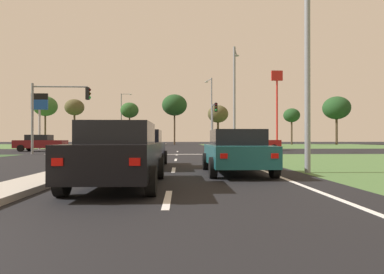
{
  "coord_description": "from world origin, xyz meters",
  "views": [
    {
      "loc": [
        3.75,
        -1.93,
        1.19
      ],
      "look_at": [
        5.12,
        35.36,
        1.41
      ],
      "focal_mm": 30.38,
      "sensor_mm": 36.0,
      "label": 1
    }
  ],
  "objects_px": {
    "street_lamp_fourth": "(122,116)",
    "car_navy_sixth": "(142,148)",
    "treeline_fifth": "(218,114)",
    "car_beige_fourth": "(134,142)",
    "fuel_price_totem": "(40,108)",
    "pedestrian_at_median": "(151,139)",
    "car_black_near": "(120,154)",
    "street_lamp_near": "(312,43)",
    "car_teal_second": "(236,151)",
    "treeline_second": "(74,108)",
    "traffic_signal_near_left": "(54,105)",
    "traffic_signal_far_right": "(214,117)",
    "fastfood_pole_sign": "(277,91)",
    "treeline_near": "(45,106)",
    "street_lamp_third": "(211,109)",
    "treeline_seventh": "(336,108)",
    "car_maroon_third": "(41,143)",
    "street_lamp_second": "(235,94)",
    "treeline_sixth": "(292,116)",
    "treeline_fourth": "(175,105)",
    "treeline_third": "(130,110)",
    "car_red_fifth": "(258,143)"
  },
  "relations": [
    {
      "from": "pedestrian_at_median",
      "to": "fuel_price_totem",
      "type": "height_order",
      "value": "fuel_price_totem"
    },
    {
      "from": "car_black_near",
      "to": "car_beige_fourth",
      "type": "distance_m",
      "value": 34.1
    },
    {
      "from": "car_maroon_third",
      "to": "street_lamp_third",
      "type": "relative_size",
      "value": 0.47
    },
    {
      "from": "car_maroon_third",
      "to": "street_lamp_near",
      "type": "height_order",
      "value": "street_lamp_near"
    },
    {
      "from": "street_lamp_third",
      "to": "treeline_seventh",
      "type": "distance_m",
      "value": 34.56
    },
    {
      "from": "treeline_fifth",
      "to": "treeline_third",
      "type": "bearing_deg",
      "value": -170.01
    },
    {
      "from": "street_lamp_second",
      "to": "street_lamp_third",
      "type": "xyz_separation_m",
      "value": [
        -0.1,
        19.34,
        0.56
      ]
    },
    {
      "from": "car_navy_sixth",
      "to": "treeline_fifth",
      "type": "xyz_separation_m",
      "value": [
        9.52,
        53.87,
        5.57
      ]
    },
    {
      "from": "car_beige_fourth",
      "to": "treeline_fifth",
      "type": "bearing_deg",
      "value": -118.37
    },
    {
      "from": "treeline_fifth",
      "to": "car_beige_fourth",
      "type": "bearing_deg",
      "value": -118.37
    },
    {
      "from": "car_teal_second",
      "to": "treeline_near",
      "type": "relative_size",
      "value": 0.45
    },
    {
      "from": "treeline_fourth",
      "to": "pedestrian_at_median",
      "type": "bearing_deg",
      "value": -96.24
    },
    {
      "from": "car_beige_fourth",
      "to": "treeline_fifth",
      "type": "xyz_separation_m",
      "value": [
        13.85,
        25.64,
        5.6
      ]
    },
    {
      "from": "treeline_fourth",
      "to": "treeline_seventh",
      "type": "bearing_deg",
      "value": -2.83
    },
    {
      "from": "car_beige_fourth",
      "to": "treeline_near",
      "type": "relative_size",
      "value": 0.47
    },
    {
      "from": "car_navy_sixth",
      "to": "car_black_near",
      "type": "bearing_deg",
      "value": -89.14
    },
    {
      "from": "car_red_fifth",
      "to": "street_lamp_fourth",
      "type": "height_order",
      "value": "street_lamp_fourth"
    },
    {
      "from": "car_beige_fourth",
      "to": "fuel_price_totem",
      "type": "relative_size",
      "value": 0.72
    },
    {
      "from": "fuel_price_totem",
      "to": "car_maroon_third",
      "type": "bearing_deg",
      "value": -65.91
    },
    {
      "from": "street_lamp_second",
      "to": "treeline_fifth",
      "type": "xyz_separation_m",
      "value": [
        3.41,
        40.88,
        1.43
      ]
    },
    {
      "from": "pedestrian_at_median",
      "to": "treeline_fifth",
      "type": "bearing_deg",
      "value": 37.67
    },
    {
      "from": "car_teal_second",
      "to": "treeline_second",
      "type": "xyz_separation_m",
      "value": [
        -22.13,
        51.71,
        6.4
      ]
    },
    {
      "from": "traffic_signal_far_right",
      "to": "fastfood_pole_sign",
      "type": "distance_m",
      "value": 19.2
    },
    {
      "from": "car_maroon_third",
      "to": "treeline_sixth",
      "type": "height_order",
      "value": "treeline_sixth"
    },
    {
      "from": "street_lamp_fourth",
      "to": "treeline_sixth",
      "type": "bearing_deg",
      "value": 1.23
    },
    {
      "from": "street_lamp_third",
      "to": "treeline_near",
      "type": "xyz_separation_m",
      "value": [
        -30.99,
        18.82,
        2.15
      ]
    },
    {
      "from": "car_teal_second",
      "to": "fuel_price_totem",
      "type": "distance_m",
      "value": 31.26
    },
    {
      "from": "traffic_signal_near_left",
      "to": "treeline_second",
      "type": "height_order",
      "value": "treeline_second"
    },
    {
      "from": "street_lamp_fourth",
      "to": "treeline_near",
      "type": "relative_size",
      "value": 1.08
    },
    {
      "from": "street_lamp_near",
      "to": "car_maroon_third",
      "type": "bearing_deg",
      "value": 131.68
    },
    {
      "from": "car_beige_fourth",
      "to": "pedestrian_at_median",
      "type": "relative_size",
      "value": 2.59
    },
    {
      "from": "car_maroon_third",
      "to": "treeline_second",
      "type": "relative_size",
      "value": 0.53
    },
    {
      "from": "street_lamp_near",
      "to": "treeline_fifth",
      "type": "distance_m",
      "value": 56.46
    },
    {
      "from": "traffic_signal_near_left",
      "to": "treeline_fifth",
      "type": "distance_m",
      "value": 45.89
    },
    {
      "from": "fastfood_pole_sign",
      "to": "traffic_signal_far_right",
      "type": "bearing_deg",
      "value": -129.07
    },
    {
      "from": "street_lamp_fourth",
      "to": "car_navy_sixth",
      "type": "bearing_deg",
      "value": -79.01
    },
    {
      "from": "car_maroon_third",
      "to": "fastfood_pole_sign",
      "type": "height_order",
      "value": "fastfood_pole_sign"
    },
    {
      "from": "street_lamp_near",
      "to": "street_lamp_fourth",
      "type": "height_order",
      "value": "street_lamp_fourth"
    },
    {
      "from": "car_beige_fourth",
      "to": "pedestrian_at_median",
      "type": "bearing_deg",
      "value": -155.62
    },
    {
      "from": "treeline_near",
      "to": "traffic_signal_far_right",
      "type": "bearing_deg",
      "value": -42.48
    },
    {
      "from": "traffic_signal_far_right",
      "to": "street_lamp_third",
      "type": "bearing_deg",
      "value": 86.46
    },
    {
      "from": "car_teal_second",
      "to": "fuel_price_totem",
      "type": "xyz_separation_m",
      "value": [
        -17.56,
        25.58,
        3.81
      ]
    },
    {
      "from": "treeline_seventh",
      "to": "treeline_near",
      "type": "bearing_deg",
      "value": -178.78
    },
    {
      "from": "car_navy_sixth",
      "to": "street_lamp_near",
      "type": "distance_m",
      "value": 7.73
    },
    {
      "from": "treeline_sixth",
      "to": "treeline_fifth",
      "type": "bearing_deg",
      "value": 177.85
    },
    {
      "from": "car_teal_second",
      "to": "treeline_sixth",
      "type": "relative_size",
      "value": 0.57
    },
    {
      "from": "street_lamp_near",
      "to": "car_teal_second",
      "type": "bearing_deg",
      "value": -175.59
    },
    {
      "from": "street_lamp_second",
      "to": "fuel_price_totem",
      "type": "bearing_deg",
      "value": 153.81
    },
    {
      "from": "car_teal_second",
      "to": "traffic_signal_far_right",
      "type": "height_order",
      "value": "traffic_signal_far_right"
    },
    {
      "from": "pedestrian_at_median",
      "to": "fastfood_pole_sign",
      "type": "distance_m",
      "value": 22.52
    }
  ]
}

